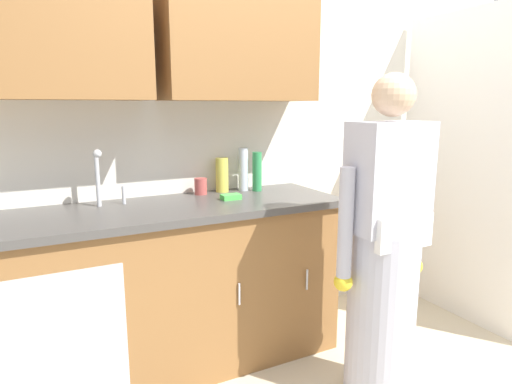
% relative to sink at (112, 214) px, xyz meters
% --- Properties ---
extents(kitchen_wall_with_uppers, '(4.80, 0.44, 2.70)m').
position_rel_sink_xyz_m(kitchen_wall_with_uppers, '(0.70, 0.29, 0.55)').
color(kitchen_wall_with_uppers, silver).
rests_on(kitchen_wall_with_uppers, ground).
extents(closet_door_panel, '(0.04, 1.10, 2.10)m').
position_rel_sink_xyz_m(closet_door_panel, '(2.29, -0.31, 0.12)').
color(closet_door_panel, silver).
rests_on(closet_door_panel, ground).
extents(counter_cabinet, '(1.90, 0.62, 0.90)m').
position_rel_sink_xyz_m(counter_cabinet, '(0.28, -0.01, -0.48)').
color(counter_cabinet, brown).
rests_on(counter_cabinet, ground).
extents(countertop, '(1.96, 0.66, 0.04)m').
position_rel_sink_xyz_m(countertop, '(0.29, -0.01, -0.01)').
color(countertop, '#474442').
rests_on(countertop, counter_cabinet).
extents(sink, '(0.50, 0.36, 0.35)m').
position_rel_sink_xyz_m(sink, '(0.00, 0.00, 0.00)').
color(sink, '#B7BABF').
rests_on(sink, counter_cabinet).
extents(person_at_sink, '(0.55, 0.34, 1.62)m').
position_rel_sink_xyz_m(person_at_sink, '(1.15, -0.75, -0.23)').
color(person_at_sink, white).
rests_on(person_at_sink, ground).
extents(bottle_soap, '(0.08, 0.08, 0.21)m').
position_rel_sink_xyz_m(bottle_soap, '(0.71, 0.22, 0.12)').
color(bottle_soap, '#D8D14C').
rests_on(bottle_soap, countertop).
extents(bottle_cleaner_spray, '(0.06, 0.06, 0.27)m').
position_rel_sink_xyz_m(bottle_cleaner_spray, '(0.84, 0.20, 0.15)').
color(bottle_cleaner_spray, silver).
rests_on(bottle_cleaner_spray, countertop).
extents(bottle_water_short, '(0.06, 0.06, 0.25)m').
position_rel_sink_xyz_m(bottle_water_short, '(0.92, 0.15, 0.14)').
color(bottle_water_short, '#2D8C4C').
rests_on(bottle_water_short, countertop).
extents(cup_by_sink, '(0.08, 0.08, 0.10)m').
position_rel_sink_xyz_m(cup_by_sink, '(0.56, 0.20, 0.06)').
color(cup_by_sink, '#B24C47').
rests_on(cup_by_sink, countertop).
extents(sponge, '(0.11, 0.07, 0.03)m').
position_rel_sink_xyz_m(sponge, '(0.66, -0.02, 0.03)').
color(sponge, '#4CBF4C').
rests_on(sponge, countertop).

